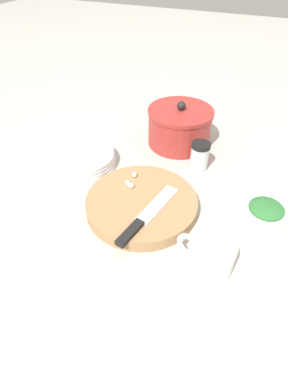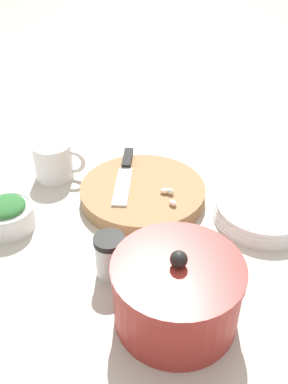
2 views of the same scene
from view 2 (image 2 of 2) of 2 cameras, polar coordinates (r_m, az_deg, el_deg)
name	(u,v)px [view 2 (image 2 of 2)]	position (r m, az deg, el deg)	size (l,w,h in m)	color
ground_plane	(128,214)	(0.97, -2.08, -2.99)	(5.00, 5.00, 0.00)	#B2ADA3
cutting_board	(143,193)	(1.01, -0.17, -0.07)	(0.29, 0.29, 0.03)	#9E754C
chef_knife	(125,172)	(1.04, -2.53, 2.69)	(0.07, 0.24, 0.01)	black
garlic_cloves	(169,195)	(0.96, 3.36, -0.37)	(0.03, 0.07, 0.01)	silver
herb_bowl	(7,214)	(0.96, -17.78, -2.86)	(0.12, 0.12, 0.07)	white
spice_jar	(110,256)	(0.80, -4.57, -8.51)	(0.06, 0.06, 0.09)	silver
coffee_mug	(54,161)	(1.09, -11.87, 4.11)	(0.13, 0.10, 0.09)	white
plate_stack	(262,212)	(0.98, 15.47, -2.55)	(0.21, 0.21, 0.04)	white
stock_pot	(177,292)	(0.72, 4.38, -13.21)	(0.22, 0.22, 0.15)	#9E2D28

